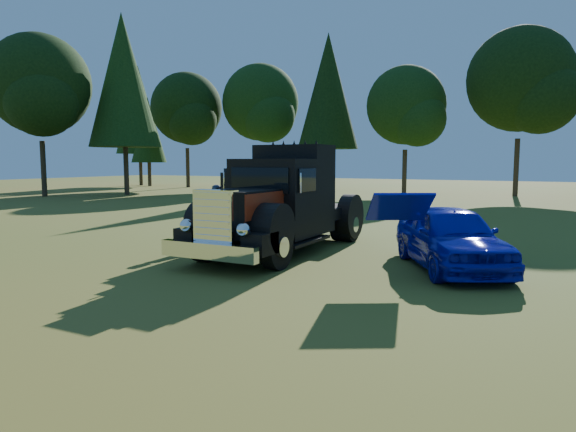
% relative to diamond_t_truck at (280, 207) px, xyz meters
% --- Properties ---
extents(ground, '(120.00, 120.00, 0.00)m').
position_rel_diamond_t_truck_xyz_m(ground, '(0.14, -1.95, -1.28)').
color(ground, '#3A5C1B').
rests_on(ground, ground).
extents(treeline, '(72.10, 24.04, 13.84)m').
position_rel_diamond_t_truck_xyz_m(treeline, '(-0.18, 25.68, 6.33)').
color(treeline, '#2D2116').
rests_on(treeline, ground).
extents(diamond_t_truck, '(3.38, 7.16, 3.00)m').
position_rel_diamond_t_truck_xyz_m(diamond_t_truck, '(0.00, 0.00, 0.00)').
color(diamond_t_truck, black).
rests_on(diamond_t_truck, ground).
extents(hotrod_coupe, '(3.75, 4.77, 1.89)m').
position_rel_diamond_t_truck_xyz_m(hotrod_coupe, '(4.63, -0.08, -0.51)').
color(hotrod_coupe, '#07179D').
rests_on(hotrod_coupe, ground).
extents(spectator_near, '(0.72, 0.79, 1.82)m').
position_rel_diamond_t_truck_xyz_m(spectator_near, '(-2.37, 0.40, -0.37)').
color(spectator_near, '#1F284A').
rests_on(spectator_near, ground).
extents(spectator_far, '(0.92, 0.96, 1.56)m').
position_rel_diamond_t_truck_xyz_m(spectator_far, '(-1.93, 0.96, -0.50)').
color(spectator_far, '#1B243F').
rests_on(spectator_far, ground).
extents(distant_teal_car, '(3.45, 3.27, 1.16)m').
position_rel_diamond_t_truck_xyz_m(distant_teal_car, '(-15.39, 22.71, -0.70)').
color(distant_teal_car, '#0B4243').
rests_on(distant_teal_car, ground).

